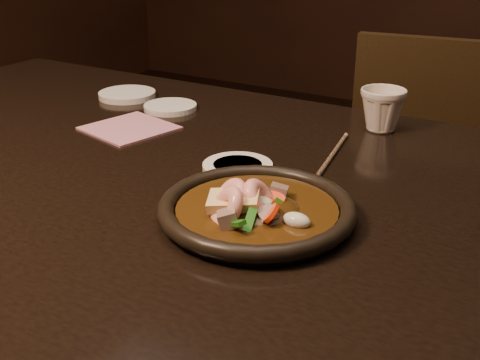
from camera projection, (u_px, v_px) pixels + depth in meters
The scene contains 10 objects.
table at pixel (170, 207), 0.99m from camera, with size 1.60×0.90×0.75m.
chair at pixel (437, 195), 1.49m from camera, with size 0.47×0.47×0.89m.
plate at pixel (257, 210), 0.78m from camera, with size 0.26×0.26×0.03m.
stirfry at pixel (253, 207), 0.78m from camera, with size 0.14×0.14×0.06m.
soy_dish at pixel (238, 168), 0.93m from camera, with size 0.11×0.11×0.02m, color white.
saucer_left at pixel (127, 95), 1.32m from camera, with size 0.12×0.12×0.01m, color white.
saucer_right at pixel (170, 107), 1.24m from camera, with size 0.11×0.11×0.01m, color white.
tea_cup at pixel (382, 108), 1.10m from camera, with size 0.08×0.08×0.08m, color silver.
chopsticks at pixel (329, 159), 0.98m from camera, with size 0.05×0.25×0.01m.
napkin at pixel (129, 128), 1.12m from camera, with size 0.14×0.14×0.00m, color #B77182.
Camera 1 is at (0.56, -0.71, 1.11)m, focal length 45.00 mm.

